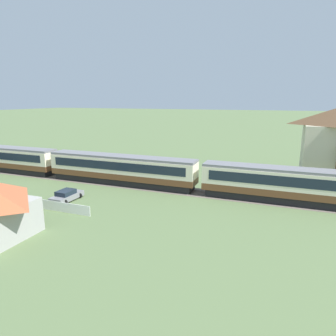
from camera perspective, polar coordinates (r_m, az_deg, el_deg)
The scene contains 3 objects.
passenger_train at distance 37.07m, azimuth 6.52°, elevation -1.48°, with size 88.74×2.88×4.00m.
railway_track at distance 40.92m, azimuth -6.36°, elevation -3.31°, with size 147.00×3.60×0.04m.
parked_car_grey at distance 36.47m, azimuth -18.75°, elevation -5.01°, with size 2.23×4.09×1.27m.
Camera 1 is at (-12.79, -34.05, 11.44)m, focal length 32.00 mm.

